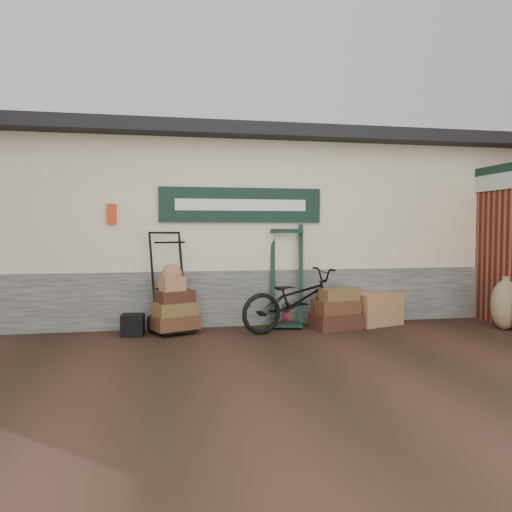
% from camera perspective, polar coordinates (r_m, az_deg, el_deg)
% --- Properties ---
extents(ground, '(80.00, 80.00, 0.00)m').
position_cam_1_polar(ground, '(7.26, 1.96, -9.37)').
color(ground, black).
rests_on(ground, ground).
extents(station_building, '(14.40, 4.10, 3.20)m').
position_cam_1_polar(station_building, '(9.77, -1.63, 3.36)').
color(station_building, '#4C4C47').
rests_on(station_building, ground).
extents(brick_outbuilding, '(1.71, 4.51, 2.62)m').
position_cam_1_polar(brick_outbuilding, '(10.25, 26.86, 1.27)').
color(brick_outbuilding, maroon).
rests_on(brick_outbuilding, ground).
extents(porter_trolley, '(0.94, 0.84, 1.56)m').
position_cam_1_polar(porter_trolley, '(7.68, -9.79, -2.83)').
color(porter_trolley, black).
rests_on(porter_trolley, ground).
extents(green_barrow, '(0.70, 0.64, 1.64)m').
position_cam_1_polar(green_barrow, '(8.05, 3.53, -2.24)').
color(green_barrow, black).
rests_on(green_barrow, ground).
extents(suitcase_stack, '(0.82, 0.61, 0.65)m').
position_cam_1_polar(suitcase_stack, '(7.95, 9.10, -5.93)').
color(suitcase_stack, '#381F12').
rests_on(suitcase_stack, ground).
extents(wicker_hamper, '(0.92, 0.75, 0.52)m').
position_cam_1_polar(wicker_hamper, '(8.47, 13.43, -5.87)').
color(wicker_hamper, olive).
rests_on(wicker_hamper, ground).
extents(black_trunk, '(0.35, 0.31, 0.32)m').
position_cam_1_polar(black_trunk, '(7.59, -13.90, -7.67)').
color(black_trunk, black).
rests_on(black_trunk, ground).
extents(bicycle, '(1.07, 1.94, 1.07)m').
position_cam_1_polar(bicycle, '(7.70, 4.65, -4.62)').
color(bicycle, black).
rests_on(bicycle, ground).
extents(burlap_sack_left, '(0.61, 0.58, 0.78)m').
position_cam_1_polar(burlap_sack_left, '(8.72, 26.61, -4.98)').
color(burlap_sack_left, brown).
rests_on(burlap_sack_left, ground).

